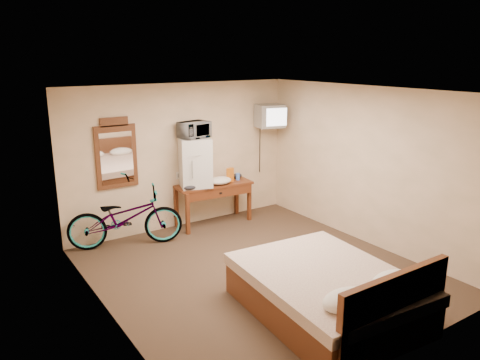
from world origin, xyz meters
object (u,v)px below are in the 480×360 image
(blue_cup, at_px, (238,176))
(bed, at_px, (330,292))
(wall_mirror, at_px, (116,154))
(bicycle, at_px, (125,218))
(microwave, at_px, (194,130))
(mini_fridge, at_px, (195,162))
(crt_television, at_px, (270,116))
(desk, at_px, (214,190))

(blue_cup, xyz_separation_m, bed, (-0.95, -3.36, -0.52))
(wall_mirror, relative_size, bed, 0.51)
(bicycle, distance_m, bed, 3.52)
(microwave, height_order, blue_cup, microwave)
(mini_fridge, height_order, blue_cup, mini_fridge)
(mini_fridge, distance_m, crt_television, 1.71)
(blue_cup, xyz_separation_m, crt_television, (0.73, 0.03, 1.04))
(blue_cup, distance_m, wall_mirror, 2.23)
(crt_television, bearing_deg, wall_mirror, 174.97)
(crt_television, bearing_deg, mini_fridge, 178.69)
(desk, distance_m, microwave, 1.15)
(desk, xyz_separation_m, wall_mirror, (-1.63, 0.27, 0.79))
(desk, height_order, wall_mirror, wall_mirror)
(microwave, bearing_deg, bed, -104.17)
(microwave, relative_size, bed, 0.22)
(mini_fridge, xyz_separation_m, bicycle, (-1.33, -0.13, -0.70))
(mini_fridge, xyz_separation_m, crt_television, (1.57, -0.04, 0.68))
(desk, relative_size, blue_cup, 11.05)
(mini_fridge, distance_m, bed, 3.54)
(microwave, bearing_deg, bicycle, 173.27)
(microwave, distance_m, bicycle, 1.84)
(microwave, xyz_separation_m, blue_cup, (0.83, -0.07, -0.92))
(wall_mirror, height_order, bicycle, wall_mirror)
(crt_television, xyz_separation_m, bed, (-1.68, -3.39, -1.56))
(desk, height_order, blue_cup, blue_cup)
(bed, bearing_deg, wall_mirror, 107.88)
(desk, relative_size, microwave, 2.82)
(mini_fridge, distance_m, bicycle, 1.51)
(desk, bearing_deg, crt_television, 1.02)
(crt_television, relative_size, bed, 0.28)
(wall_mirror, bearing_deg, desk, -9.48)
(bicycle, bearing_deg, bed, -141.81)
(desk, distance_m, wall_mirror, 1.84)
(blue_cup, height_order, bicycle, bicycle)
(mini_fridge, xyz_separation_m, microwave, (0.00, 0.00, 0.56))
(mini_fridge, bearing_deg, blue_cup, -4.71)
(desk, height_order, bicycle, bicycle)
(crt_television, height_order, wall_mirror, crt_television)
(microwave, xyz_separation_m, wall_mirror, (-1.29, 0.22, -0.30))
(desk, bearing_deg, wall_mirror, 170.52)
(bicycle, bearing_deg, mini_fridge, -66.55)
(bicycle, bearing_deg, crt_television, -70.23)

